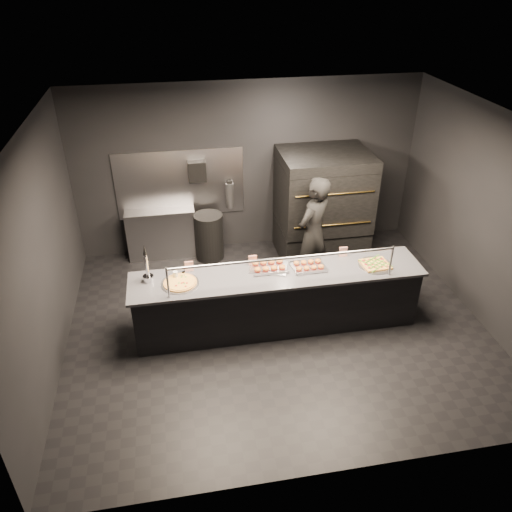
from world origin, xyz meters
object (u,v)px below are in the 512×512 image
fire_extinguisher (230,195)px  trash_bin (209,236)px  beer_tap (147,271)px  square_pizza (375,264)px  pizza_oven (322,205)px  slider_tray_a (269,266)px  prep_shelf (162,233)px  round_pizza (180,283)px  service_counter (277,300)px  towel_dispenser (197,171)px  worker (313,234)px  slider_tray_b (309,266)px

fire_extinguisher → trash_bin: fire_extinguisher is taller
beer_tap → square_pizza: bearing=-3.1°
pizza_oven → slider_tray_a: size_ratio=3.19×
slider_tray_a → beer_tap: bearing=-179.0°
beer_tap → pizza_oven: bearing=31.0°
prep_shelf → round_pizza: size_ratio=2.33×
service_counter → trash_bin: service_counter is taller
square_pizza → towel_dispenser: bearing=133.3°
round_pizza → worker: bearing=25.2°
slider_tray_b → towel_dispenser: bearing=120.2°
fire_extinguisher → trash_bin: 0.82m
service_counter → slider_tray_a: service_counter is taller
service_counter → trash_bin: bearing=110.2°
pizza_oven → slider_tray_b: size_ratio=3.78×
round_pizza → trash_bin: round_pizza is taller
pizza_oven → beer_tap: 3.46m
pizza_oven → square_pizza: size_ratio=3.98×
square_pizza → pizza_oven: bearing=95.8°
slider_tray_a → service_counter: bearing=-56.3°
square_pizza → trash_bin: 3.12m
worker → slider_tray_a: bearing=3.0°
beer_tap → square_pizza: beer_tap is taller
round_pizza → trash_bin: size_ratio=0.61×
towel_dispenser → trash_bin: towel_dispenser is taller
worker → pizza_oven: bearing=-155.0°
slider_tray_b → square_pizza: 0.95m
slider_tray_a → towel_dispenser: bearing=109.6°
beer_tap → slider_tray_a: beer_tap is taller
prep_shelf → trash_bin: prep_shelf is taller
service_counter → pizza_oven: bearing=57.7°
prep_shelf → slider_tray_a: slider_tray_a is taller
trash_bin → worker: 1.99m
service_counter → pizza_oven: pizza_oven is taller
towel_dispenser → square_pizza: towel_dispenser is taller
towel_dispenser → slider_tray_a: 2.45m
trash_bin → round_pizza: bearing=-104.9°
prep_shelf → slider_tray_a: (1.50, -2.17, 0.50)m
beer_tap → trash_bin: size_ratio=0.67×
round_pizza → prep_shelf: bearing=96.2°
round_pizza → fire_extinguisher: bearing=67.6°
towel_dispenser → slider_tray_b: towel_dispenser is taller
beer_tap → round_pizza: bearing=-18.9°
slider_tray_b → worker: bearing=70.6°
prep_shelf → towel_dispenser: bearing=5.7°
prep_shelf → square_pizza: size_ratio=2.50×
towel_dispenser → fire_extinguisher: size_ratio=0.69×
pizza_oven → worker: pizza_oven is taller
pizza_oven → worker: bearing=-114.7°
fire_extinguisher → pizza_oven: bearing=-17.9°
slider_tray_b → slider_tray_a: bearing=171.3°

